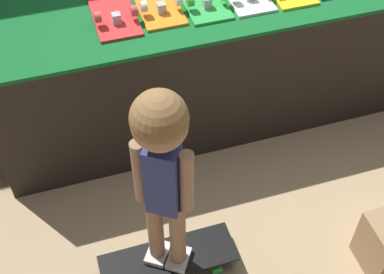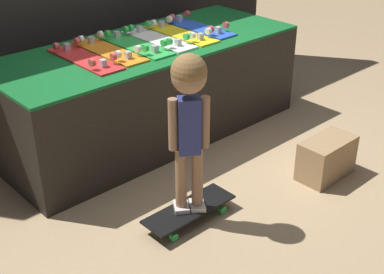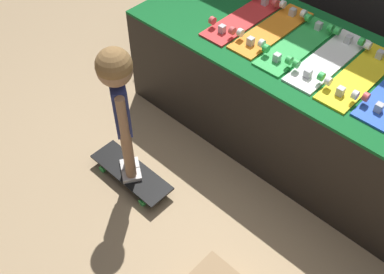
# 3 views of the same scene
# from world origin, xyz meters

# --- Properties ---
(ground_plane) EXTENTS (16.00, 16.00, 0.00)m
(ground_plane) POSITION_xyz_m (0.00, 0.00, 0.00)
(ground_plane) COLOR tan
(display_rack) EXTENTS (2.48, 0.96, 0.77)m
(display_rack) POSITION_xyz_m (0.00, 0.55, 0.39)
(display_rack) COLOR black
(display_rack) RESTS_ON ground_plane
(skateboard_on_floor) EXTENTS (0.63, 0.21, 0.09)m
(skateboard_on_floor) POSITION_xyz_m (-0.58, -0.56, 0.07)
(skateboard_on_floor) COLOR black
(skateboard_on_floor) RESTS_ON ground_plane
(child) EXTENTS (0.23, 0.21, 1.02)m
(child) POSITION_xyz_m (-0.58, -0.56, 0.80)
(child) COLOR silver
(child) RESTS_ON skateboard_on_floor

